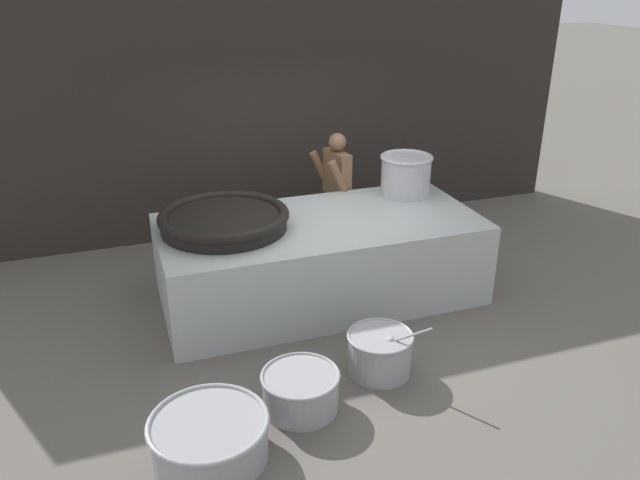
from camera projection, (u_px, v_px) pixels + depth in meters
name	position (u px, v px, depth m)	size (l,w,h in m)	color
ground_plane	(320.00, 295.00, 7.45)	(60.00, 60.00, 0.00)	#666059
back_wall	(265.00, 98.00, 8.72)	(9.44, 0.24, 3.81)	#2D2826
hearth_platform	(320.00, 259.00, 7.26)	(3.63, 1.73, 0.96)	#B2B7B7
giant_wok_near	(224.00, 219.00, 6.80)	(1.43, 1.43, 0.21)	black
stock_pot	(406.00, 174.00, 7.76)	(0.66, 0.66, 0.50)	#B7B7BC
cook	(336.00, 190.00, 8.24)	(0.43, 0.64, 1.65)	brown
prep_bowl_vegetables	(380.00, 351.00, 5.98)	(0.65, 0.73, 0.66)	#9E9EA3
prep_bowl_meat	(301.00, 389.00, 5.49)	(0.71, 0.71, 0.36)	#9E9EA3
prep_bowl_extra	(209.00, 436.00, 4.94)	(0.97, 0.97, 0.36)	#9E9EA3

